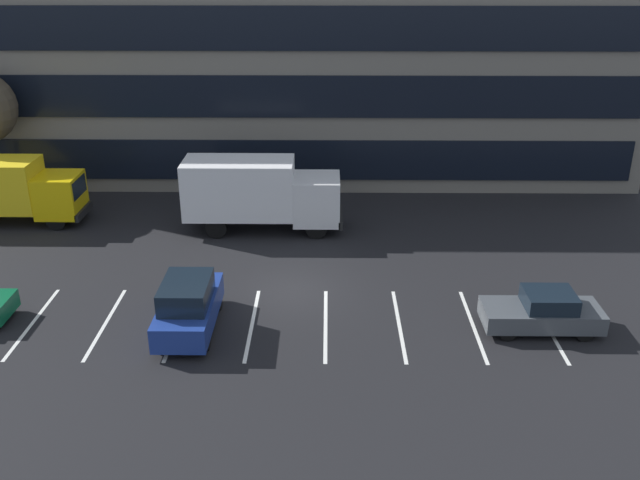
{
  "coord_description": "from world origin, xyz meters",
  "views": [
    {
      "loc": [
        1.45,
        -25.55,
        13.36
      ],
      "look_at": [
        1.13,
        2.11,
        1.4
      ],
      "focal_mm": 38.74,
      "sensor_mm": 36.0,
      "label": 1
    }
  ],
  "objects_px": {
    "box_truck_yellow_all": "(8,188)",
    "box_truck_white": "(259,191)",
    "suv_navy": "(188,306)",
    "sedan_charcoal": "(543,312)"
  },
  "relations": [
    {
      "from": "box_truck_yellow_all",
      "to": "box_truck_white",
      "type": "bearing_deg",
      "value": -3.72
    },
    {
      "from": "box_truck_yellow_all",
      "to": "suv_navy",
      "type": "xyz_separation_m",
      "value": [
        11.14,
        -10.64,
        -0.88
      ]
    },
    {
      "from": "suv_navy",
      "to": "sedan_charcoal",
      "type": "height_order",
      "value": "suv_navy"
    },
    {
      "from": "box_truck_yellow_all",
      "to": "box_truck_white",
      "type": "height_order",
      "value": "box_truck_white"
    },
    {
      "from": "box_truck_white",
      "to": "sedan_charcoal",
      "type": "bearing_deg",
      "value": -40.27
    },
    {
      "from": "box_truck_white",
      "to": "suv_navy",
      "type": "relative_size",
      "value": 1.71
    },
    {
      "from": "box_truck_yellow_all",
      "to": "sedan_charcoal",
      "type": "bearing_deg",
      "value": -23.37
    },
    {
      "from": "box_truck_yellow_all",
      "to": "box_truck_white",
      "type": "relative_size",
      "value": 0.92
    },
    {
      "from": "box_truck_white",
      "to": "sedan_charcoal",
      "type": "xyz_separation_m",
      "value": [
        11.41,
        -9.66,
        -1.3
      ]
    },
    {
      "from": "suv_navy",
      "to": "sedan_charcoal",
      "type": "bearing_deg",
      "value": 0.59
    }
  ]
}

